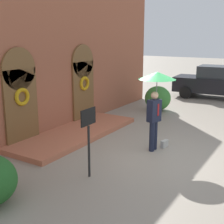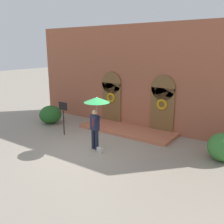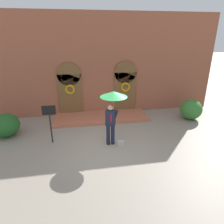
{
  "view_description": "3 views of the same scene",
  "coord_description": "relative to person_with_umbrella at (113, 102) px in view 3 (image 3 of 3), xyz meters",
  "views": [
    {
      "loc": [
        -8.13,
        -3.44,
        3.4
      ],
      "look_at": [
        0.24,
        1.73,
        0.96
      ],
      "focal_mm": 50.0,
      "sensor_mm": 36.0,
      "label": 1
    },
    {
      "loc": [
        6.61,
        -7.89,
        4.35
      ],
      "look_at": [
        0.31,
        1.2,
        1.52
      ],
      "focal_mm": 40.0,
      "sensor_mm": 36.0,
      "label": 2
    },
    {
      "loc": [
        -1.13,
        -7.28,
        4.48
      ],
      "look_at": [
        0.37,
        1.35,
        1.03
      ],
      "focal_mm": 32.0,
      "sensor_mm": 36.0,
      "label": 3
    }
  ],
  "objects": [
    {
      "name": "shrub_left",
      "position": [
        -4.76,
        1.61,
        -1.38
      ],
      "size": [
        1.25,
        1.34,
        1.06
      ],
      "primitive_type": "ellipsoid",
      "color": "#235B23",
      "rests_on": "ground"
    },
    {
      "name": "building_facade",
      "position": [
        -0.2,
        3.96,
        0.77
      ],
      "size": [
        14.0,
        2.3,
        5.6
      ],
      "color": "#9E563D",
      "rests_on": "ground"
    },
    {
      "name": "handbag",
      "position": [
        0.31,
        -0.2,
        -1.8
      ],
      "size": [
        0.3,
        0.16,
        0.22
      ],
      "primitive_type": "cube",
      "rotation": [
        0.0,
        0.0,
        -0.16
      ],
      "color": "#B7B7B2",
      "rests_on": "ground"
    },
    {
      "name": "person_with_umbrella",
      "position": [
        0.0,
        0.0,
        0.0
      ],
      "size": [
        1.1,
        1.1,
        2.36
      ],
      "color": "#191E33",
      "rests_on": "ground"
    },
    {
      "name": "shrub_right",
      "position": [
        4.78,
        1.99,
        -1.36
      ],
      "size": [
        1.18,
        1.19,
        1.11
      ],
      "primitive_type": "ellipsoid",
      "color": "#387A33",
      "rests_on": "ground"
    },
    {
      "name": "sign_post",
      "position": [
        -2.6,
        0.57,
        -0.75
      ],
      "size": [
        0.56,
        0.06,
        1.72
      ],
      "color": "black",
      "rests_on": "ground"
    },
    {
      "name": "ground_plane",
      "position": [
        -0.2,
        -0.19,
        -1.91
      ],
      "size": [
        80.0,
        80.0,
        0.0
      ],
      "primitive_type": "plane",
      "color": "gray"
    }
  ]
}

